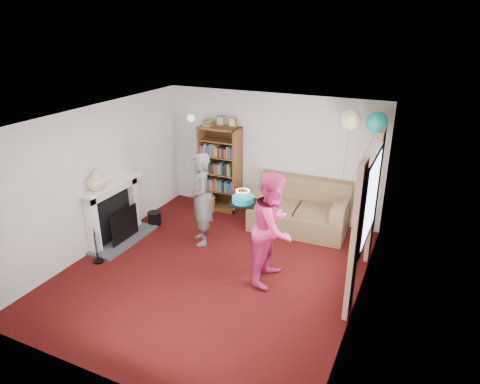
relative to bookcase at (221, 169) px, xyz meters
The scene contains 16 objects.
ground 2.67m from the bookcase, 65.65° to the right, with size 5.00×5.00×0.00m, color black.
wall_back 1.12m from the bookcase, 11.40° to the left, with size 4.50×0.02×2.50m, color silver.
wall_left 2.63m from the bookcase, 117.93° to the right, with size 0.02×5.00×2.50m, color silver.
wall_right 4.04m from the bookcase, 34.87° to the right, with size 0.02×5.00×2.50m, color silver.
ceiling 3.00m from the bookcase, 65.65° to the right, with size 4.50×5.00×0.01m, color white.
fireplace 2.38m from the bookcase, 116.41° to the right, with size 0.55×1.80×1.12m.
window_bay 3.68m from the bookcase, 27.64° to the right, with size 0.14×2.02×2.20m.
wall_sconce 1.23m from the bookcase, behind, with size 0.16×0.23×0.16m.
bookcase is the anchor object (origin of this frame).
sofa 1.92m from the bookcase, ahead, with size 1.82×0.96×0.96m.
wicker_basket 0.80m from the bookcase, 126.97° to the right, with size 0.42×0.42×0.37m.
person_striped 1.58m from the bookcase, 75.90° to the right, with size 0.62×0.40×1.69m, color black.
person_magenta 2.88m from the bookcase, 46.72° to the right, with size 0.86×0.67×1.77m, color #D22A67.
birthday_cake 2.43m from the bookcase, 54.48° to the right, with size 0.40×0.40×0.22m.
balloons 3.16m from the bookcase, ahead, with size 0.80×0.41×1.71m.
mantel_vase 2.71m from the bookcase, 113.77° to the right, with size 0.36×0.36×0.37m, color beige.
Camera 1 is at (2.89, -5.23, 3.83)m, focal length 32.00 mm.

